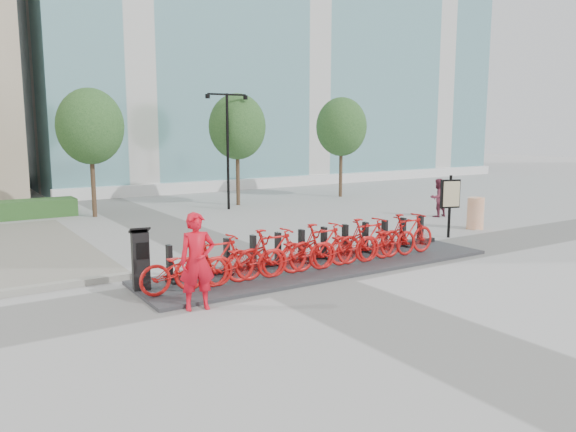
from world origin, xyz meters
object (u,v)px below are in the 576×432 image
pedestrian (438,198)px  construction_barrel (475,213)px  kiosk (141,259)px  worker_red (197,261)px  bike_0 (185,267)px  map_sign (450,196)px

pedestrian → construction_barrel: pedestrian is taller
kiosk → worker_red: worker_red is taller
construction_barrel → bike_0: bearing=-170.5°
map_sign → worker_red: bearing=-147.6°
kiosk → map_sign: bearing=12.9°
worker_red → map_sign: size_ratio=0.94×
bike_0 → pedestrian: bearing=-70.1°
bike_0 → map_sign: map_sign is taller
bike_0 → construction_barrel: size_ratio=1.79×
kiosk → pedestrian: 14.01m
kiosk → construction_barrel: 12.52m
pedestrian → map_sign: 4.47m
worker_red → map_sign: 10.14m
map_sign → pedestrian: bearing=66.1°
kiosk → worker_red: bearing=-62.1°
pedestrian → map_sign: size_ratio=0.76×
kiosk → construction_barrel: kiosk is taller
bike_0 → worker_red: worker_red is taller
worker_red → pedestrian: worker_red is taller
pedestrian → kiosk: bearing=17.7°
kiosk → map_sign: map_sign is taller
worker_red → pedestrian: bearing=36.2°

